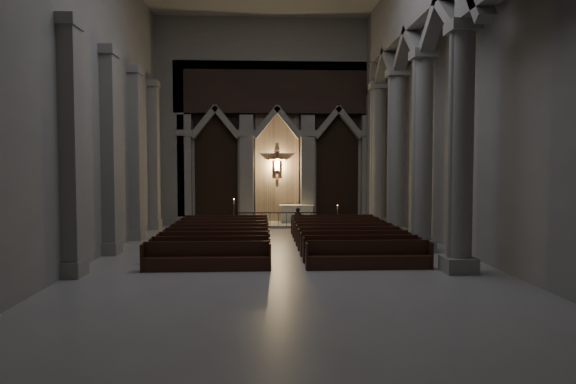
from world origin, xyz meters
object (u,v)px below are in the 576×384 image
Objects in this scene: pews at (283,241)px; worshipper at (298,220)px; candle_stand_right at (337,222)px; altar at (297,213)px; altar_rail at (278,217)px; candle_stand_left at (234,220)px.

worshipper is at bearing 78.72° from pews.
altar is at bearing 142.03° from candle_stand_right.
altar is 8.54m from pews.
pews is 5.02m from worshipper.
pews is at bearing -97.59° from altar.
worshipper is (0.98, -1.78, 0.04)m from altar_rail.
candle_stand_left is at bearing -159.83° from altar.
pews is at bearing -115.85° from candle_stand_right.
pews is at bearing -70.99° from candle_stand_left.
altar_rail is at bearing -10.19° from candle_stand_left.
candle_stand_left is at bearing 176.37° from candle_stand_right.
pews is (2.46, -7.14, -0.13)m from candle_stand_left.
candle_stand_left reaches higher than altar.
candle_stand_right is at bearing -3.63° from candle_stand_left.
worshipper is (-0.15, -3.54, -0.01)m from altar.
candle_stand_right is (2.15, -1.68, -0.31)m from altar.
candle_stand_left is at bearing 140.23° from worshipper.
altar_rail is 2.89× the size of candle_stand_left.
candle_stand_left is 0.17× the size of pews.
altar_rail is 0.48× the size of pews.
candle_stand_left is 4.10m from worshipper.
altar_rail is at bearing -122.64° from altar.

